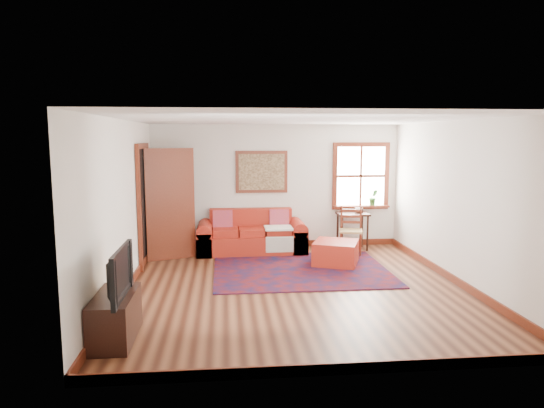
{
  "coord_description": "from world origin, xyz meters",
  "views": [
    {
      "loc": [
        -1.03,
        -7.01,
        2.25
      ],
      "look_at": [
        -0.29,
        0.6,
        1.19
      ],
      "focal_mm": 32.0,
      "sensor_mm": 36.0,
      "label": 1
    }
  ],
  "objects": [
    {
      "name": "ground",
      "position": [
        0.0,
        0.0,
        0.0
      ],
      "size": [
        5.5,
        5.5,
        0.0
      ],
      "primitive_type": "plane",
      "color": "#3A1A0F",
      "rests_on": "ground"
    },
    {
      "name": "room_envelope",
      "position": [
        0.0,
        0.02,
        1.65
      ],
      "size": [
        5.04,
        5.54,
        2.52
      ],
      "color": "silver",
      "rests_on": "ground"
    },
    {
      "name": "window",
      "position": [
        1.78,
        2.7,
        1.31
      ],
      "size": [
        1.18,
        0.2,
        1.38
      ],
      "color": "white",
      "rests_on": "ground"
    },
    {
      "name": "doorway",
      "position": [
        -2.21,
        1.78,
        1.07
      ],
      "size": [
        0.89,
        1.08,
        2.14
      ],
      "color": "black",
      "rests_on": "ground"
    },
    {
      "name": "framed_artwork",
      "position": [
        -0.3,
        2.71,
        1.55
      ],
      "size": [
        1.05,
        0.07,
        0.85
      ],
      "color": "maroon",
      "rests_on": "ground"
    },
    {
      "name": "persian_rug",
      "position": [
        0.23,
        0.9,
        0.01
      ],
      "size": [
        2.93,
        2.34,
        0.02
      ],
      "primitive_type": "cube",
      "rotation": [
        0.0,
        0.0,
        0.0
      ],
      "color": "#560C0C",
      "rests_on": "ground"
    },
    {
      "name": "red_leather_sofa",
      "position": [
        -0.53,
        2.34,
        0.27
      ],
      "size": [
        2.11,
        0.87,
        0.83
      ],
      "color": "#A32215",
      "rests_on": "ground"
    },
    {
      "name": "red_ottoman",
      "position": [
        0.9,
        1.22,
        0.21
      ],
      "size": [
        0.95,
        0.95,
        0.42
      ],
      "primitive_type": "cube",
      "rotation": [
        0.0,
        0.0,
        -0.38
      ],
      "color": "#A32215",
      "rests_on": "ground"
    },
    {
      "name": "side_table",
      "position": [
        1.5,
        2.37,
        0.61
      ],
      "size": [
        0.62,
        0.46,
        0.74
      ],
      "color": "black",
      "rests_on": "ground"
    },
    {
      "name": "ladder_back_chair",
      "position": [
        1.37,
        1.98,
        0.5
      ],
      "size": [
        0.52,
        0.51,
        0.93
      ],
      "color": "tan",
      "rests_on": "ground"
    },
    {
      "name": "media_cabinet",
      "position": [
        -2.27,
        -1.7,
        0.26
      ],
      "size": [
        0.43,
        0.94,
        0.52
      ],
      "primitive_type": "cube",
      "color": "black",
      "rests_on": "ground"
    },
    {
      "name": "television",
      "position": [
        -2.25,
        -1.81,
        0.79
      ],
      "size": [
        0.13,
        0.95,
        0.55
      ],
      "primitive_type": "imported",
      "rotation": [
        0.0,
        0.0,
        1.57
      ],
      "color": "black",
      "rests_on": "media_cabinet"
    },
    {
      "name": "candle_hurricane",
      "position": [
        -2.22,
        -1.34,
        0.6
      ],
      "size": [
        0.12,
        0.12,
        0.18
      ],
      "color": "silver",
      "rests_on": "media_cabinet"
    }
  ]
}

